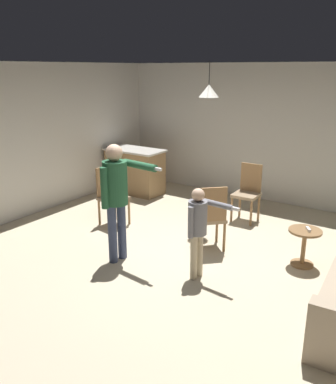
% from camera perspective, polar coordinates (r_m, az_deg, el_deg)
% --- Properties ---
extents(ground, '(7.68, 7.68, 0.00)m').
position_cam_1_polar(ground, '(5.89, 1.42, -8.91)').
color(ground, beige).
extents(wall_back, '(6.40, 0.10, 2.70)m').
position_cam_1_polar(wall_back, '(8.26, 13.78, 8.06)').
color(wall_back, beige).
rests_on(wall_back, ground).
extents(wall_left, '(0.10, 6.40, 2.70)m').
position_cam_1_polar(wall_left, '(7.62, -19.28, 6.86)').
color(wall_left, beige).
rests_on(wall_left, ground).
extents(kitchen_counter, '(1.26, 0.66, 0.95)m').
position_cam_1_polar(kitchen_counter, '(8.68, -4.71, 3.03)').
color(kitchen_counter, '#99754C').
rests_on(kitchen_counter, ground).
extents(side_table_by_couch, '(0.44, 0.44, 0.52)m').
position_cam_1_polar(side_table_by_couch, '(5.77, 18.75, -6.89)').
color(side_table_by_couch, olive).
rests_on(side_table_by_couch, ground).
extents(person_adult, '(0.83, 0.48, 1.65)m').
position_cam_1_polar(person_adult, '(5.41, -7.36, 0.21)').
color(person_adult, '#384260').
rests_on(person_adult, ground).
extents(person_child, '(0.63, 0.35, 1.20)m').
position_cam_1_polar(person_child, '(5.02, 4.30, -4.48)').
color(person_child, tan).
rests_on(person_child, ground).
extents(dining_chair_by_counter, '(0.59, 0.59, 1.00)m').
position_cam_1_polar(dining_chair_by_counter, '(5.88, 6.13, -3.30)').
color(dining_chair_by_counter, olive).
rests_on(dining_chair_by_counter, ground).
extents(dining_chair_near_wall, '(0.47, 0.47, 1.00)m').
position_cam_1_polar(dining_chair_near_wall, '(6.91, -8.16, -0.21)').
color(dining_chair_near_wall, olive).
rests_on(dining_chair_near_wall, ground).
extents(dining_chair_centre_back, '(0.43, 0.43, 1.00)m').
position_cam_1_polar(dining_chair_centre_back, '(7.17, 11.28, 0.26)').
color(dining_chair_centre_back, olive).
rests_on(dining_chair_centre_back, ground).
extents(spare_remote_on_table, '(0.10, 0.13, 0.04)m').
position_cam_1_polar(spare_remote_on_table, '(5.69, 19.30, -5.00)').
color(spare_remote_on_table, white).
rests_on(spare_remote_on_table, side_table_by_couch).
extents(ceiling_light_pendant, '(0.32, 0.32, 0.55)m').
position_cam_1_polar(ceiling_light_pendant, '(6.54, 5.82, 14.11)').
color(ceiling_light_pendant, silver).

